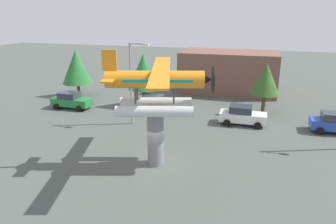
# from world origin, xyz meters

# --- Properties ---
(ground_plane) EXTENTS (140.00, 140.00, 0.00)m
(ground_plane) POSITION_xyz_m (0.00, 0.00, 0.00)
(ground_plane) COLOR #4C514C
(display_pedestal) EXTENTS (1.10, 1.10, 3.74)m
(display_pedestal) POSITION_xyz_m (0.00, 0.00, 1.87)
(display_pedestal) COLOR slate
(display_pedestal) RESTS_ON ground
(floatplane_monument) EXTENTS (7.19, 10.31, 4.00)m
(floatplane_monument) POSITION_xyz_m (0.13, 0.04, 5.41)
(floatplane_monument) COLOR silver
(floatplane_monument) RESTS_ON display_pedestal
(car_near_green) EXTENTS (4.20, 2.02, 1.76)m
(car_near_green) POSITION_xyz_m (-12.76, 9.76, 0.88)
(car_near_green) COLOR #237A38
(car_near_green) RESTS_ON ground
(car_mid_silver) EXTENTS (4.20, 2.02, 1.76)m
(car_mid_silver) POSITION_xyz_m (-3.70, 10.98, 0.88)
(car_mid_silver) COLOR silver
(car_mid_silver) RESTS_ON ground
(car_far_white) EXTENTS (4.20, 2.02, 1.76)m
(car_far_white) POSITION_xyz_m (5.17, 9.70, 0.88)
(car_far_white) COLOR white
(car_far_white) RESTS_ON ground
(car_distant_blue) EXTENTS (4.20, 2.02, 1.76)m
(car_distant_blue) POSITION_xyz_m (12.98, 9.79, 0.88)
(car_distant_blue) COLOR #2847B7
(car_distant_blue) RESTS_ON ground
(streetlight_primary) EXTENTS (1.84, 0.28, 7.42)m
(streetlight_primary) POSITION_xyz_m (-4.39, 7.03, 4.34)
(streetlight_primary) COLOR gray
(streetlight_primary) RESTS_ON ground
(storefront_building) EXTENTS (11.99, 6.62, 5.13)m
(storefront_building) POSITION_xyz_m (2.60, 22.00, 2.57)
(storefront_building) COLOR brown
(storefront_building) RESTS_ON ground
(tree_west) EXTENTS (3.57, 3.57, 5.59)m
(tree_west) POSITION_xyz_m (-14.74, 14.49, 3.60)
(tree_west) COLOR brown
(tree_west) RESTS_ON ground
(tree_east) EXTENTS (3.36, 3.36, 5.71)m
(tree_east) POSITION_xyz_m (-5.53, 12.69, 3.83)
(tree_east) COLOR brown
(tree_east) RESTS_ON ground
(tree_center_back) EXTENTS (2.83, 2.83, 5.21)m
(tree_center_back) POSITION_xyz_m (7.01, 13.49, 3.61)
(tree_center_back) COLOR brown
(tree_center_back) RESTS_ON ground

